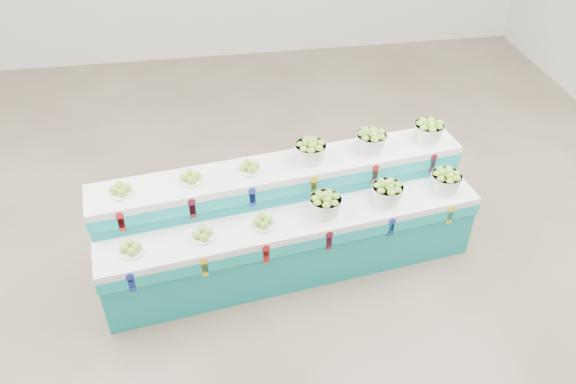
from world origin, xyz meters
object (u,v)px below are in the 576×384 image
object	(u,v)px
display_stand	(288,221)
basket_upper_right	(429,130)
basket_lower_left	(325,204)
plate_upper_mid	(190,177)

from	to	relation	value
display_stand	basket_upper_right	xyz separation A→B (m)	(1.48, 0.43, 0.62)
basket_lower_left	plate_upper_mid	bearing A→B (deg)	166.34
plate_upper_mid	basket_upper_right	bearing A→B (deg)	7.72
display_stand	plate_upper_mid	world-z (taller)	plate_upper_mid
basket_upper_right	plate_upper_mid	bearing A→B (deg)	-172.28
basket_lower_left	basket_upper_right	world-z (taller)	basket_upper_right
display_stand	basket_upper_right	world-z (taller)	basket_upper_right
basket_lower_left	basket_upper_right	distance (m)	1.35
display_stand	plate_upper_mid	xyz separation A→B (m)	(-0.87, 0.11, 0.56)
display_stand	plate_upper_mid	size ratio (longest dim) A/B	16.44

